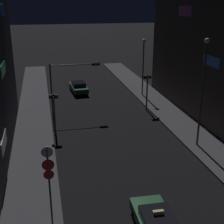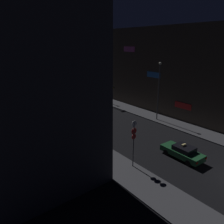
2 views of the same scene
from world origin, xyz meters
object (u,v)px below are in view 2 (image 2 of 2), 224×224
at_px(traffic_light_right_kerb, 112,93).
at_px(street_lamp_near_block, 159,86).
at_px(far_car, 60,100).
at_px(taxi, 182,152).
at_px(traffic_light_overhead, 70,92).
at_px(sign_pole_left, 134,139).
at_px(traffic_light_left_kerb, 75,109).
at_px(street_lamp_far_block, 101,78).

distance_m(traffic_light_right_kerb, street_lamp_near_block, 9.93).
relative_size(far_car, street_lamp_near_block, 0.53).
distance_m(taxi, traffic_light_overhead, 19.97).
relative_size(traffic_light_overhead, traffic_light_right_kerb, 1.38).
bearing_deg(sign_pole_left, traffic_light_left_kerb, 86.23).
xyz_separation_m(traffic_light_right_kerb, street_lamp_near_block, (1.24, -9.53, 2.48)).
bearing_deg(street_lamp_far_block, street_lamp_near_block, -89.89).
height_order(traffic_light_overhead, traffic_light_left_kerb, traffic_light_overhead).
relative_size(traffic_light_left_kerb, street_lamp_far_block, 0.54).
bearing_deg(street_lamp_near_block, taxi, -126.57).
relative_size(far_car, traffic_light_right_kerb, 1.16).
bearing_deg(far_car, street_lamp_far_block, -22.60).
distance_m(traffic_light_left_kerb, street_lamp_near_block, 12.74).
relative_size(sign_pole_left, street_lamp_near_block, 0.53).
distance_m(far_car, traffic_light_right_kerb, 10.88).
relative_size(traffic_light_right_kerb, sign_pole_left, 0.85).
xyz_separation_m(taxi, street_lamp_far_block, (6.95, 24.28, 4.00)).
bearing_deg(traffic_light_overhead, sign_pole_left, -99.01).
xyz_separation_m(traffic_light_right_kerb, sign_pole_left, (-10.94, -17.02, 0.15)).
bearing_deg(traffic_light_right_kerb, street_lamp_near_block, -82.58).
bearing_deg(street_lamp_far_block, sign_pole_left, -118.52).
height_order(taxi, sign_pole_left, sign_pole_left).
bearing_deg(taxi, traffic_light_left_kerb, 106.65).
distance_m(traffic_light_overhead, sign_pole_left, 17.88).
xyz_separation_m(far_car, street_lamp_near_block, (7.67, -18.05, 4.56)).
distance_m(taxi, far_car, 27.47).
xyz_separation_m(traffic_light_overhead, sign_pole_left, (-2.80, -17.63, -1.02)).
bearing_deg(traffic_light_overhead, far_car, 77.82).
xyz_separation_m(taxi, traffic_light_overhead, (-2.40, 19.56, 3.26)).
height_order(traffic_light_left_kerb, traffic_light_right_kerb, traffic_light_right_kerb).
distance_m(far_car, sign_pole_left, 26.03).
xyz_separation_m(street_lamp_near_block, street_lamp_far_block, (-0.03, 14.87, -0.56)).
bearing_deg(street_lamp_near_block, street_lamp_far_block, 90.11).
bearing_deg(street_lamp_near_block, traffic_light_overhead, 132.75).
height_order(taxi, traffic_light_left_kerb, traffic_light_left_kerb).
xyz_separation_m(far_car, street_lamp_far_block, (7.65, -3.18, 4.01)).
relative_size(traffic_light_overhead, street_lamp_near_block, 0.63).
bearing_deg(traffic_light_left_kerb, sign_pole_left, -93.77).
bearing_deg(traffic_light_overhead, traffic_light_right_kerb, -4.32).
bearing_deg(sign_pole_left, far_car, 80.00).
bearing_deg(traffic_light_left_kerb, taxi, -73.35).
distance_m(traffic_light_left_kerb, street_lamp_far_block, 15.03).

